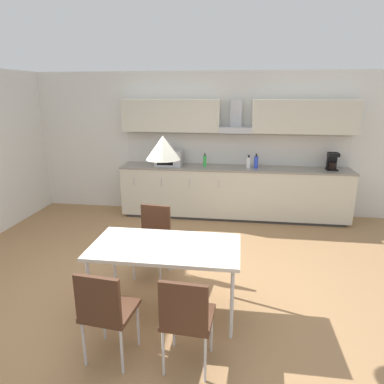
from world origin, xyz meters
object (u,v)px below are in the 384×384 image
(pendant_lamp, at_px, (163,148))
(bottle_white, at_px, (248,162))
(dining_table, at_px, (166,250))
(chair_far_left, at_px, (153,233))
(chair_near_left, at_px, (105,308))
(bottle_green, at_px, (205,161))
(chair_near_right, at_px, (186,315))
(bottle_blue, at_px, (256,162))
(microwave, at_px, (169,158))
(coffee_maker, at_px, (332,161))

(pendant_lamp, bearing_deg, bottle_white, 73.46)
(dining_table, distance_m, chair_far_left, 0.86)
(chair_near_left, bearing_deg, bottle_green, 83.23)
(bottle_white, distance_m, chair_near_right, 3.77)
(bottle_white, distance_m, bottle_blue, 0.13)
(bottle_white, distance_m, dining_table, 3.07)
(microwave, xyz_separation_m, dining_table, (0.56, -2.96, -0.37))
(chair_far_left, bearing_deg, microwave, 96.21)
(coffee_maker, distance_m, chair_near_left, 4.62)
(chair_near_right, bearing_deg, dining_table, 113.04)
(coffee_maker, bearing_deg, dining_table, -127.50)
(chair_near_left, relative_size, chair_far_left, 1.00)
(bottle_white, relative_size, dining_table, 0.16)
(bottle_blue, bearing_deg, bottle_white, -175.29)
(bottle_white, relative_size, chair_far_left, 0.27)
(coffee_maker, height_order, bottle_blue, coffee_maker)
(chair_far_left, bearing_deg, bottle_blue, 58.54)
(bottle_green, height_order, bottle_blue, bottle_blue)
(bottle_blue, relative_size, chair_near_left, 0.29)
(bottle_blue, bearing_deg, microwave, 179.32)
(chair_near_left, xyz_separation_m, chair_near_right, (0.67, -0.00, 0.00))
(chair_far_left, bearing_deg, chair_near_left, -90.67)
(bottle_blue, xyz_separation_m, pendant_lamp, (-1.00, -2.94, 0.69))
(bottle_white, height_order, chair_far_left, bottle_white)
(bottle_green, bearing_deg, bottle_white, -0.31)
(bottle_green, bearing_deg, dining_table, -91.89)
(chair_far_left, height_order, pendant_lamp, pendant_lamp)
(coffee_maker, xyz_separation_m, chair_near_right, (-1.96, -3.75, -0.55))
(bottle_green, xyz_separation_m, chair_near_left, (-0.44, -3.70, -0.51))
(bottle_blue, bearing_deg, chair_near_left, -109.89)
(chair_near_left, distance_m, pendant_lamp, 1.47)
(bottle_green, relative_size, pendant_lamp, 0.77)
(microwave, distance_m, chair_near_left, 3.77)
(coffee_maker, relative_size, pendant_lamp, 0.94)
(microwave, height_order, coffee_maker, coffee_maker)
(dining_table, bearing_deg, chair_near_right, -66.96)
(bottle_green, xyz_separation_m, chair_near_right, (0.23, -3.70, -0.51))
(dining_table, bearing_deg, chair_far_left, 112.77)
(dining_table, distance_m, pendant_lamp, 1.03)
(bottle_green, bearing_deg, chair_far_left, -101.04)
(chair_near_right, bearing_deg, microwave, 103.44)
(dining_table, height_order, chair_near_right, chair_near_right)
(coffee_maker, distance_m, bottle_green, 2.19)
(microwave, height_order, chair_far_left, microwave)
(microwave, relative_size, chair_near_left, 0.55)
(bottle_green, xyz_separation_m, bottle_white, (0.77, -0.00, -0.01))
(microwave, distance_m, dining_table, 3.03)
(chair_near_left, distance_m, chair_far_left, 1.55)
(coffee_maker, relative_size, bottle_green, 1.22)
(chair_far_left, bearing_deg, coffee_maker, 40.22)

